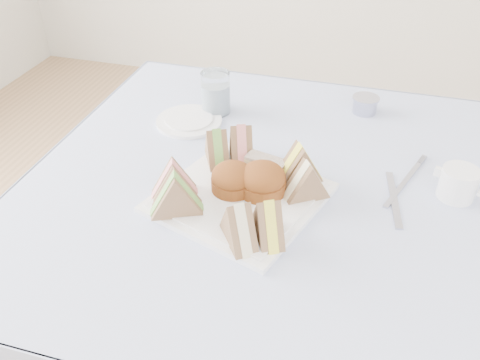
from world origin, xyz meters
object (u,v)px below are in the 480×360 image
(serving_plate, at_px, (240,198))
(water_glass, at_px, (216,93))
(table, at_px, (263,298))
(creamer_jug, at_px, (458,184))

(serving_plate, xyz_separation_m, water_glass, (-0.16, 0.34, 0.05))
(table, xyz_separation_m, creamer_jug, (0.38, 0.05, 0.41))
(serving_plate, bearing_deg, table, 83.57)
(table, relative_size, creamer_jug, 12.16)
(table, height_order, water_glass, water_glass)
(serving_plate, bearing_deg, creamer_jug, 35.78)
(serving_plate, xyz_separation_m, creamer_jug, (0.42, 0.13, 0.03))
(table, distance_m, creamer_jug, 0.56)
(serving_plate, height_order, creamer_jug, creamer_jug)
(water_glass, distance_m, creamer_jug, 0.62)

